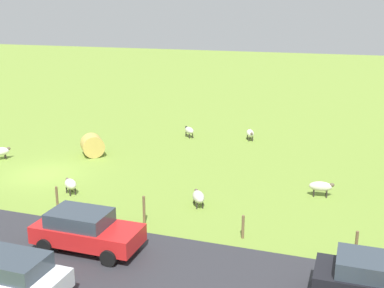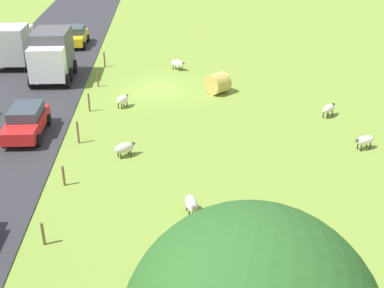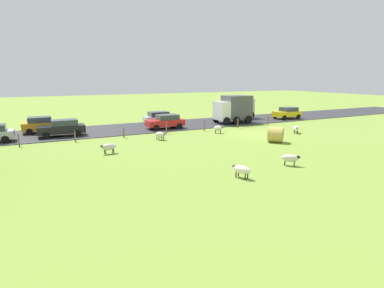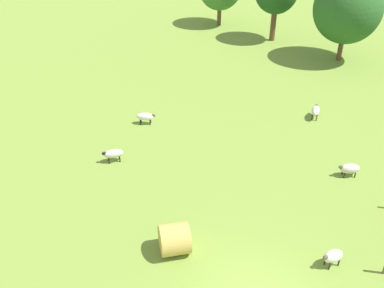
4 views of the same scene
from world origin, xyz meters
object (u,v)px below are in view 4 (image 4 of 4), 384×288
at_px(sheep_1, 316,111).
at_px(sheep_4, 333,256).
at_px(sheep_2, 350,169).
at_px(tree_1, 348,8).
at_px(sheep_3, 145,117).
at_px(sheep_5, 113,154).
at_px(hay_bale_0, 175,239).

distance_m(sheep_1, sheep_4, 12.81).
xyz_separation_m(sheep_2, tree_1, (-3.95, 16.33, 3.84)).
height_order(sheep_1, sheep_4, sheep_4).
bearing_deg(sheep_4, sheep_3, 153.97).
distance_m(sheep_4, sheep_5, 12.78).
bearing_deg(tree_1, sheep_3, -117.78).
bearing_deg(hay_bale_0, sheep_2, 57.97).
distance_m(sheep_2, sheep_5, 12.89).
height_order(sheep_2, tree_1, tree_1).
height_order(sheep_2, sheep_5, sheep_5).
xyz_separation_m(sheep_3, sheep_5, (0.67, -4.42, 0.01)).
relative_size(sheep_5, hay_bale_0, 0.81).
relative_size(sheep_3, hay_bale_0, 0.92).
bearing_deg(sheep_2, hay_bale_0, -122.03).
distance_m(sheep_1, hay_bale_0, 14.73).
bearing_deg(sheep_1, hay_bale_0, -99.53).
bearing_deg(sheep_5, tree_1, 68.99).
xyz_separation_m(sheep_5, tree_1, (8.07, 21.00, 3.80)).
xyz_separation_m(sheep_2, sheep_4, (0.60, -6.74, 0.05)).
height_order(sheep_1, sheep_3, sheep_1).
distance_m(sheep_3, tree_1, 19.13).
xyz_separation_m(sheep_1, sheep_4, (3.81, -12.23, -0.01)).
relative_size(sheep_4, hay_bale_0, 0.74).
height_order(sheep_1, sheep_2, sheep_1).
bearing_deg(sheep_3, sheep_4, -26.03).
bearing_deg(sheep_5, sheep_2, 21.22).
bearing_deg(sheep_2, tree_1, 103.60).
xyz_separation_m(sheep_1, hay_bale_0, (-2.44, -14.53, 0.16)).
height_order(sheep_2, sheep_3, sheep_3).
height_order(sheep_4, tree_1, tree_1).
distance_m(sheep_5, tree_1, 22.82).
bearing_deg(sheep_5, sheep_3, 98.62).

